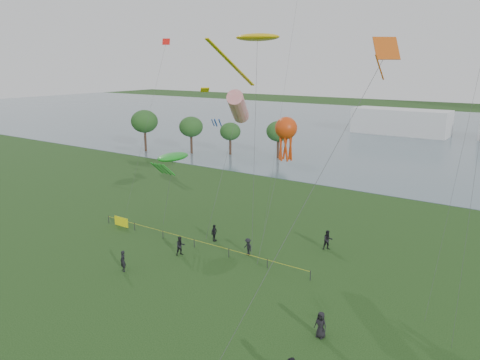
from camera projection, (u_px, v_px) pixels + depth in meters
The scene contains 16 objects.
ground_plane at pixel (152, 331), 30.12m from camera, with size 400.00×400.00×0.00m, color #153310.
lake at pixel (457, 136), 109.86m from camera, with size 400.00×120.00×0.08m, color slate.
pavilion_left at pixel (401, 122), 111.76m from camera, with size 22.00×8.00×6.00m, color silver.
trees at pixel (198, 127), 87.13m from camera, with size 29.27×13.41×8.00m.
fence at pixel (148, 229), 47.02m from camera, with size 24.07×0.07×1.05m.
spectator_a at pixel (180, 246), 41.84m from camera, with size 0.85×0.66×1.74m, color black.
spectator_b at pixel (248, 247), 41.89m from camera, with size 1.02×0.59×1.58m, color black.
spectator_c at pixel (214, 233), 45.16m from camera, with size 0.97×0.41×1.66m, color black.
spectator_d at pixel (321, 325), 29.30m from camera, with size 0.84×0.55×1.73m, color black.
spectator_f at pixel (123, 261), 38.61m from camera, with size 0.65×0.43×1.78m, color black.
spectator_g at pixel (328, 240), 43.09m from camera, with size 0.90×0.70×1.85m, color black.
kite_stingray at pixel (256, 38), 43.82m from camera, with size 5.76×9.90×19.49m.
kite_windsock at pixel (238, 107), 46.95m from camera, with size 4.17×7.84×14.33m.
kite_creature at pixel (173, 157), 49.00m from camera, with size 2.28×4.54×7.60m.
kite_octopus at pixel (286, 129), 41.03m from camera, with size 1.96×5.50×12.22m.
kite_delta at pixel (377, 67), 25.01m from camera, with size 5.69×11.51×18.19m.
Camera 1 is at (19.93, -18.82, 16.85)m, focal length 35.00 mm.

